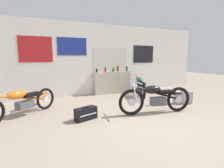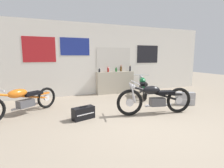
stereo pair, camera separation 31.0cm
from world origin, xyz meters
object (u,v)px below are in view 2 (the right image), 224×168
(motorcycle_green, at_px, (143,86))
(bottle_right_center, at_px, (121,69))
(hard_case_black, at_px, (83,113))
(bottle_leftmost, at_px, (99,70))
(bottle_center, at_px, (116,70))
(motorcycle_orange, at_px, (23,100))
(motorcycle_black, at_px, (155,98))
(bottle_left_center, at_px, (108,69))
(bottle_rightmost, at_px, (130,68))
(hard_case_silver, at_px, (185,98))

(motorcycle_green, bearing_deg, bottle_right_center, 118.12)
(bottle_right_center, distance_m, hard_case_black, 3.51)
(bottle_leftmost, bearing_deg, bottle_center, -0.12)
(motorcycle_orange, bearing_deg, motorcycle_green, 10.54)
(motorcycle_black, bearing_deg, bottle_center, 87.70)
(bottle_leftmost, xyz_separation_m, bottle_center, (0.72, -0.00, 0.01))
(motorcycle_black, xyz_separation_m, motorcycle_green, (0.86, 1.98, -0.03))
(bottle_leftmost, xyz_separation_m, hard_case_black, (-1.23, -2.52, -0.83))
(bottle_left_center, relative_size, hard_case_black, 0.39)
(motorcycle_green, relative_size, motorcycle_orange, 1.07)
(bottle_rightmost, xyz_separation_m, motorcycle_orange, (-3.99, -1.63, -0.62))
(bottle_right_center, height_order, motorcycle_black, bottle_right_center)
(motorcycle_green, relative_size, hard_case_silver, 3.09)
(bottle_leftmost, height_order, hard_case_black, bottle_leftmost)
(bottle_left_center, height_order, motorcycle_black, bottle_left_center)
(bottle_center, bearing_deg, motorcycle_orange, -153.99)
(bottle_rightmost, bearing_deg, bottle_right_center, 170.87)
(motorcycle_green, distance_m, motorcycle_orange, 4.16)
(bottle_right_center, xyz_separation_m, motorcycle_green, (0.50, -0.93, -0.63))
(bottle_leftmost, height_order, bottle_center, bottle_center)
(bottle_right_center, bearing_deg, bottle_rightmost, -9.13)
(bottle_rightmost, relative_size, motorcycle_black, 0.13)
(bottle_rightmost, distance_m, hard_case_silver, 2.67)
(motorcycle_black, height_order, motorcycle_orange, motorcycle_black)
(bottle_left_center, relative_size, motorcycle_green, 0.12)
(bottle_left_center, distance_m, motorcycle_green, 1.53)
(motorcycle_green, height_order, hard_case_silver, motorcycle_green)
(bottle_left_center, distance_m, bottle_center, 0.36)
(bottle_center, relative_size, hard_case_silver, 0.31)
(bottle_center, bearing_deg, bottle_left_center, -178.36)
(motorcycle_green, xyz_separation_m, hard_case_silver, (0.58, -1.57, -0.19))
(hard_case_silver, bearing_deg, bottle_rightmost, 105.71)
(bottle_leftmost, xyz_separation_m, bottle_left_center, (0.37, -0.01, 0.02))
(bottle_left_center, distance_m, motorcycle_orange, 3.45)
(bottle_left_center, bearing_deg, bottle_leftmost, 178.18)
(motorcycle_green, xyz_separation_m, motorcycle_orange, (-4.09, -0.76, 0.01))
(motorcycle_orange, xyz_separation_m, hard_case_silver, (4.67, -0.81, -0.20))
(bottle_rightmost, xyz_separation_m, hard_case_black, (-2.60, -2.52, -0.87))
(motorcycle_orange, distance_m, hard_case_black, 1.67)
(bottle_left_center, bearing_deg, motorcycle_orange, -151.51)
(bottle_right_center, distance_m, motorcycle_green, 1.23)
(bottle_left_center, xyz_separation_m, bottle_right_center, (0.60, 0.07, 0.02))
(bottle_leftmost, bearing_deg, motorcycle_green, -30.68)
(bottle_right_center, bearing_deg, motorcycle_black, -97.09)
(bottle_rightmost, distance_m, motorcycle_green, 1.08)
(motorcycle_black, bearing_deg, motorcycle_green, 66.50)
(bottle_leftmost, bearing_deg, hard_case_black, -116.02)
(bottle_right_center, height_order, hard_case_silver, bottle_right_center)
(bottle_leftmost, distance_m, hard_case_silver, 3.29)
(bottle_left_center, distance_m, bottle_rightmost, 1.00)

